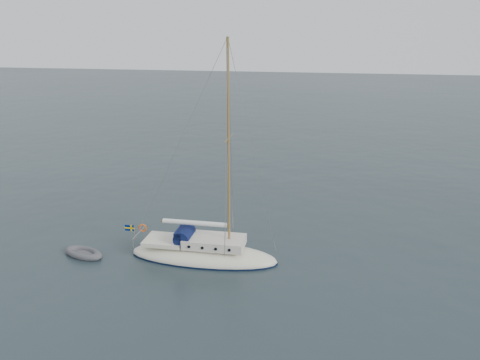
# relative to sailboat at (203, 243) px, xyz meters

# --- Properties ---
(ground) EXTENTS (300.00, 300.00, 0.00)m
(ground) POSITION_rel_sailboat_xyz_m (3.67, -0.91, -1.02)
(ground) COLOR black
(ground) RESTS_ON ground
(sailboat) EXTENTS (9.51, 2.85, 13.55)m
(sailboat) POSITION_rel_sailboat_xyz_m (0.00, 0.00, 0.00)
(sailboat) COLOR beige
(sailboat) RESTS_ON ground
(dinghy) EXTENTS (2.80, 1.26, 0.40)m
(dinghy) POSITION_rel_sailboat_xyz_m (-7.34, -1.24, -0.85)
(dinghy) COLOR #504F54
(dinghy) RESTS_ON ground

